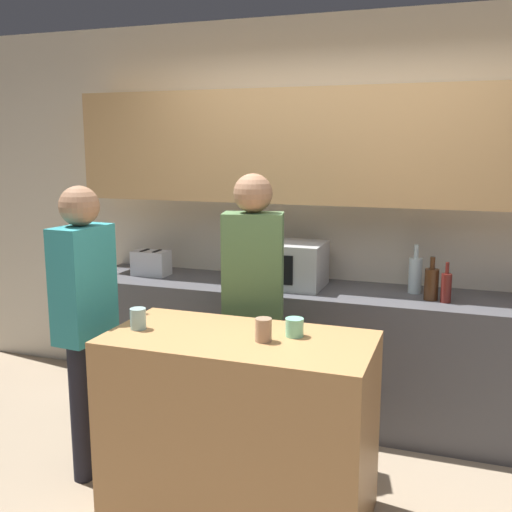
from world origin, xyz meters
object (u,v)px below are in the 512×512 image
cup_0 (264,330)px  cup_1 (294,327)px  microwave (285,264)px  person_left (253,292)px  bottle_0 (415,275)px  bottle_1 (431,283)px  bottle_2 (446,287)px  cup_2 (138,319)px  person_center (85,308)px  toaster (151,263)px

cup_0 → cup_1: size_ratio=1.25×
microwave → cup_1: 1.20m
cup_0 → person_left: bearing=113.7°
bottle_0 → bottle_1: bearing=-53.7°
person_left → bottle_2: bearing=-165.4°
person_left → cup_0: bearing=100.8°
cup_0 → cup_2: cup_0 is taller
bottle_1 → cup_1: size_ratio=3.03×
bottle_2 → person_center: person_center is taller
microwave → cup_1: bearing=-71.4°
toaster → bottle_2: (2.07, -0.10, 0.00)m
cup_1 → person_center: bearing=-179.4°
cup_1 → cup_2: cup_2 is taller
cup_0 → person_left: (-0.27, 0.61, 0.02)m
toaster → person_left: 1.20m
microwave → person_left: size_ratio=0.31×
toaster → bottle_0: (1.87, 0.09, 0.03)m
microwave → bottle_2: microwave is taller
person_left → person_center: (-0.79, -0.50, -0.04)m
microwave → person_center: (-0.80, -1.14, -0.08)m
microwave → bottle_0: bearing=6.0°
bottle_0 → person_center: (-1.64, -1.23, -0.05)m
toaster → cup_0: (1.29, -1.25, 0.00)m
microwave → bottle_1: 0.96m
toaster → bottle_0: bearing=2.7°
cup_0 → person_left: size_ratio=0.07×
person_left → person_center: 0.94m
bottle_1 → cup_1: 1.22m
bottle_1 → person_left: 1.12m
bottle_2 → person_left: size_ratio=0.15×
toaster → person_left: (1.02, -0.64, 0.02)m
bottle_2 → cup_2: bearing=-140.5°
toaster → cup_1: toaster is taller
person_center → microwave: bearing=150.1°
cup_0 → cup_1: 0.17m
toaster → cup_2: (0.63, -1.28, -0.00)m
cup_2 → person_left: bearing=58.8°
bottle_0 → person_left: size_ratio=0.19×
microwave → bottle_0: size_ratio=1.65×
bottle_1 → microwave: bearing=176.4°
bottle_1 → cup_1: bottle_1 is taller
person_left → toaster: bearing=-45.2°
bottle_1 → cup_2: 1.81m
toaster → bottle_1: bearing=-1.8°
person_center → bottle_0: bearing=131.8°
microwave → cup_2: bearing=-106.9°
cup_0 → bottle_0: bearing=66.5°
cup_0 → microwave: bearing=101.9°
bottle_0 → bottle_2: bearing=-42.8°
cup_2 → person_center: person_center is taller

